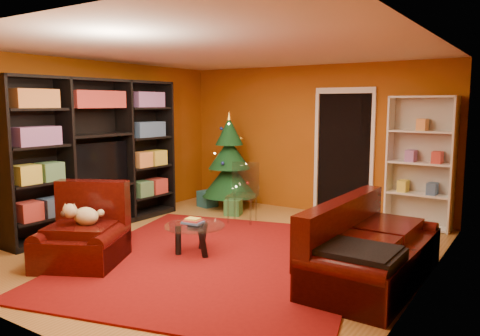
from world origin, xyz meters
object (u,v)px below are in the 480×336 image
Objects in this scene: gift_box_teal at (208,199)px; white_bookshelf at (420,163)px; armchair at (81,233)px; gift_box_green at (233,207)px; sofa at (374,242)px; acrylic_chair at (242,196)px; dog at (86,216)px; media_unit at (97,155)px; christmas_tree at (229,161)px; coffee_table at (195,239)px; rug at (217,259)px.

gift_box_teal is 3.82m from white_bookshelf.
gift_box_green is at bearing 61.36° from armchair.
acrylic_chair is (-2.58, 1.34, -0.00)m from sofa.
armchair reaches higher than dog.
media_unit reaches higher than armchair.
dog is 2.72m from acrylic_chair.
christmas_tree is 6.59× the size of gift_box_green.
coffee_table is at bearing -56.02° from gift_box_teal.
white_bookshelf reaches higher than armchair.
coffee_table is (0.89, 0.97, -0.38)m from dog.
gift_box_green is (-1.15, 2.07, 0.13)m from rug.
rug is at bearing -58.45° from christmas_tree.
sofa reaches higher than coffee_table.
armchair is at bearing 115.40° from sofa.
media_unit is 1.90m from armchair.
white_bookshelf is 4.94m from dog.
sofa is at bearing -29.68° from gift_box_green.
christmas_tree is at bearing 117.53° from acrylic_chair.
gift_box_green is 3.15m from white_bookshelf.
media_unit is at bearing 92.90° from sofa.
rug is 1.94m from sofa.
gift_box_green is 0.31× the size of acrylic_chair.
sofa is (0.12, -2.59, -0.58)m from white_bookshelf.
coffee_table is (0.91, 1.03, -0.19)m from armchair.
coffee_table is (-2.20, -0.36, -0.24)m from sofa.
white_bookshelf is (2.89, 0.88, 0.88)m from gift_box_green.
coffee_table is at bearing 100.57° from sofa.
white_bookshelf is at bearing 26.36° from armchair.
media_unit is at bearing -124.97° from gift_box_green.
media_unit is (-2.44, 0.23, 1.14)m from rug.
coffee_table is at bearing -94.82° from acrylic_chair.
rug is at bearing -117.83° from white_bookshelf.
sofa is (3.01, -1.71, 0.31)m from gift_box_green.
sofa reaches higher than rug.
acrylic_chair is (-0.38, 1.70, 0.24)m from coffee_table.
coffee_table is at bearing 21.83° from armchair.
armchair is 0.20m from dog.
armchair is 0.48× the size of sofa.
gift_box_green is at bearing -49.06° from christmas_tree.
white_bookshelf is at bearing 3.84° from sofa.
dog reaches higher than gift_box_green.
white_bookshelf is at bearing 7.28° from christmas_tree.
rug is 5.01× the size of coffee_table.
sofa is 2.90m from acrylic_chair.
acrylic_chair is at bearing -150.38° from white_bookshelf.
rug is 1.87× the size of sofa.
white_bookshelf is 5.02m from armchair.
dog is at bearing -124.48° from white_bookshelf.
coffee_table is at bearing -64.50° from christmas_tree.
white_bookshelf reaches higher than dog.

